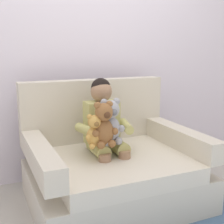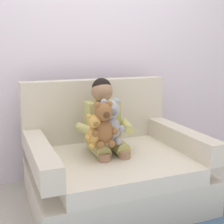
{
  "view_description": "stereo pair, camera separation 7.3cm",
  "coord_description": "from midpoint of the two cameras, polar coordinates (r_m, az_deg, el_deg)",
  "views": [
    {
      "loc": [
        -0.92,
        -2.07,
        1.22
      ],
      "look_at": [
        -0.04,
        -0.05,
        0.75
      ],
      "focal_mm": 49.36,
      "sensor_mm": 36.0,
      "label": 1
    },
    {
      "loc": [
        -0.86,
        -2.1,
        1.22
      ],
      "look_at": [
        -0.04,
        -0.05,
        0.75
      ],
      "focal_mm": 49.36,
      "sensor_mm": 36.0,
      "label": 2
    }
  ],
  "objects": [
    {
      "name": "ground_plane",
      "position": [
        2.57,
        -0.46,
        -16.29
      ],
      "size": [
        8.0,
        8.0,
        0.0
      ],
      "primitive_type": "plane",
      "color": "#ADA89E"
    },
    {
      "name": "back_wall",
      "position": [
        2.96,
        -6.24,
        13.46
      ],
      "size": [
        6.0,
        0.1,
        2.6
      ],
      "primitive_type": "cube",
      "color": "silver",
      "rests_on": "ground"
    },
    {
      "name": "armchair",
      "position": [
        2.5,
        -0.96,
        -10.06
      ],
      "size": [
        1.29,
        1.03,
        0.94
      ],
      "color": "beige",
      "rests_on": "ground"
    },
    {
      "name": "seated_child",
      "position": [
        2.42,
        -2.23,
        -2.58
      ],
      "size": [
        0.45,
        0.39,
        0.82
      ],
      "rotation": [
        0.0,
        0.0,
        0.08
      ],
      "color": "tan",
      "rests_on": "armchair"
    },
    {
      "name": "plush_brown",
      "position": [
        2.22,
        -2.46,
        -2.53
      ],
      "size": [
        0.2,
        0.16,
        0.33
      ],
      "rotation": [
        0.0,
        0.0,
        -0.28
      ],
      "color": "brown",
      "rests_on": "armchair"
    },
    {
      "name": "plush_honey",
      "position": [
        2.21,
        -4.23,
        -3.67
      ],
      "size": [
        0.15,
        0.12,
        0.25
      ],
      "rotation": [
        0.0,
        0.0,
        0.3
      ],
      "color": "gold",
      "rests_on": "armchair"
    },
    {
      "name": "plush_grey",
      "position": [
        2.27,
        -1.23,
        -2.02
      ],
      "size": [
        0.2,
        0.17,
        0.34
      ],
      "rotation": [
        0.0,
        0.0,
        -0.13
      ],
      "color": "#9E9EA3",
      "rests_on": "armchair"
    }
  ]
}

